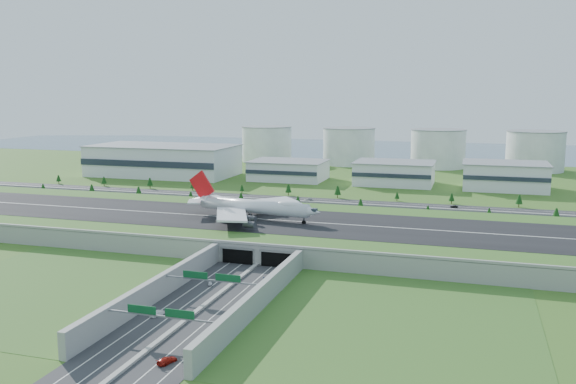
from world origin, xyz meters
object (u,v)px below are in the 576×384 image
(car_0, at_px, (210,283))
(car_5, at_px, (454,207))
(boeing_747, at_px, (253,206))
(car_1, at_px, (157,313))
(car_3, at_px, (167,360))
(fuel_tank_a, at_px, (267,144))
(car_4, at_px, (108,193))
(car_7, at_px, (309,199))
(car_2, at_px, (266,279))

(car_0, bearing_deg, car_5, 43.56)
(car_5, bearing_deg, boeing_747, -25.61)
(car_1, height_order, car_3, car_3)
(fuel_tank_a, xyz_separation_m, car_1, (109.33, -423.55, -16.55))
(fuel_tank_a, bearing_deg, car_0, -73.91)
(car_1, bearing_deg, car_5, 86.35)
(car_4, bearing_deg, car_7, -99.03)
(fuel_tank_a, xyz_separation_m, boeing_747, (99.60, -309.77, -3.08))
(car_4, xyz_separation_m, car_7, (140.21, 15.54, 0.02))
(fuel_tank_a, height_order, car_2, fuel_tank_a)
(car_0, distance_m, car_1, 33.81)
(car_3, distance_m, car_7, 246.46)
(boeing_747, height_order, car_1, boeing_747)
(car_2, bearing_deg, boeing_747, -80.18)
(fuel_tank_a, bearing_deg, car_1, -75.53)
(boeing_747, bearing_deg, car_5, 56.55)
(car_3, xyz_separation_m, car_7, (-28.12, 244.85, -0.07))
(boeing_747, height_order, car_5, boeing_747)
(car_5, bearing_deg, car_1, -4.40)
(car_0, distance_m, car_5, 199.22)
(fuel_tank_a, distance_m, car_5, 283.61)
(car_1, height_order, car_7, car_1)
(boeing_747, height_order, car_0, boeing_747)
(car_4, bearing_deg, boeing_747, -137.05)
(car_1, bearing_deg, car_3, -39.29)
(fuel_tank_a, height_order, boeing_747, fuel_tank_a)
(car_5, bearing_deg, car_2, -3.05)
(car_1, bearing_deg, car_7, 109.74)
(fuel_tank_a, xyz_separation_m, car_2, (130.84, -379.82, -16.53))
(fuel_tank_a, relative_size, car_2, 8.13)
(boeing_747, height_order, car_2, boeing_747)
(car_2, xyz_separation_m, car_7, (-30.19, 171.51, -0.07))
(car_3, relative_size, car_4, 1.30)
(car_0, distance_m, car_7, 181.98)
(car_7, bearing_deg, car_3, -12.35)
(car_3, height_order, car_5, car_3)
(fuel_tank_a, bearing_deg, car_2, -70.99)
(boeing_747, xyz_separation_m, car_7, (1.05, 101.46, -13.52))
(car_1, distance_m, car_7, 215.42)
(fuel_tank_a, relative_size, car_3, 8.49)
(fuel_tank_a, bearing_deg, car_5, -47.13)
(car_3, bearing_deg, car_5, -84.75)
(fuel_tank_a, height_order, car_7, fuel_tank_a)
(car_5, height_order, car_7, car_7)
(car_0, bearing_deg, car_2, 6.07)
(car_2, height_order, car_3, same)
(fuel_tank_a, relative_size, car_1, 9.88)
(car_1, relative_size, car_2, 0.82)
(car_2, xyz_separation_m, car_3, (-2.07, -73.34, -0.00))
(car_2, xyz_separation_m, car_5, (61.78, 172.31, -0.10))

